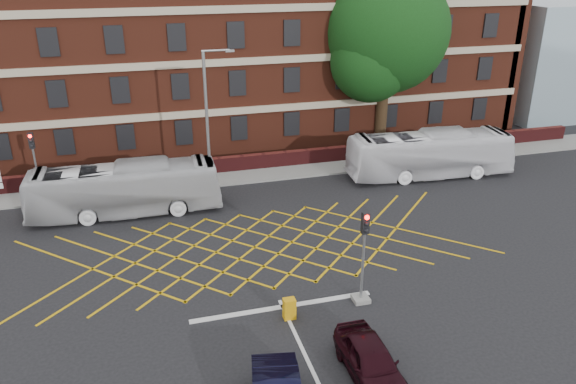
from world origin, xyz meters
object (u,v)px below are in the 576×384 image
object	(u,v)px
utility_cabinet	(289,309)
car_maroon	(371,361)
bus_right	(430,154)
traffic_light_far	(37,173)
street_lamp	(210,151)
deciduous_tree	(386,40)
bus_left	(125,189)
traffic_light_near	(363,266)

from	to	relation	value
utility_cabinet	car_maroon	bearing A→B (deg)	-66.35
bus_right	traffic_light_far	bearing A→B (deg)	88.07
traffic_light_far	street_lamp	world-z (taller)	street_lamp
deciduous_tree	traffic_light_far	xyz separation A→B (m)	(-24.46, -4.35, -6.31)
deciduous_tree	utility_cabinet	size ratio (longest dim) A/B	14.34
bus_right	car_maroon	world-z (taller)	bus_right
car_maroon	traffic_light_far	world-z (taller)	traffic_light_far
traffic_light_far	utility_cabinet	xyz separation A→B (m)	(11.36, -15.81, -1.30)
street_lamp	utility_cabinet	bearing A→B (deg)	-84.64
deciduous_tree	bus_right	bearing A→B (deg)	-87.03
car_maroon	deciduous_tree	distance (m)	27.81
bus_left	bus_right	distance (m)	19.79
deciduous_tree	utility_cabinet	distance (m)	25.22
traffic_light_near	bus_left	bearing A→B (deg)	128.74
bus_left	car_maroon	world-z (taller)	bus_left
bus_right	car_maroon	bearing A→B (deg)	150.42
bus_left	traffic_light_far	xyz separation A→B (m)	(-5.05, 3.42, 0.25)
car_maroon	utility_cabinet	world-z (taller)	car_maroon
car_maroon	street_lamp	distance (m)	17.64
bus_left	street_lamp	size ratio (longest dim) A/B	1.20
traffic_light_far	utility_cabinet	world-z (taller)	traffic_light_far
car_maroon	utility_cabinet	xyz separation A→B (m)	(-1.83, 4.17, -0.24)
bus_right	traffic_light_far	distance (m)	25.00
deciduous_tree	utility_cabinet	xyz separation A→B (m)	(-13.10, -20.16, -7.62)
traffic_light_near	street_lamp	bearing A→B (deg)	109.82
street_lamp	traffic_light_near	bearing A→B (deg)	-70.18
bus_right	traffic_light_near	bearing A→B (deg)	145.84
traffic_light_near	traffic_light_far	xyz separation A→B (m)	(-14.71, 15.46, 0.00)
bus_right	deciduous_tree	size ratio (longest dim) A/B	0.84
bus_left	deciduous_tree	distance (m)	21.91
deciduous_tree	traffic_light_near	size ratio (longest dim) A/B	3.11
traffic_light_far	street_lamp	distance (m)	10.59
street_lamp	utility_cabinet	world-z (taller)	street_lamp
deciduous_tree	traffic_light_far	world-z (taller)	deciduous_tree
utility_cabinet	traffic_light_far	bearing A→B (deg)	125.69
car_maroon	deciduous_tree	size ratio (longest dim) A/B	0.31
car_maroon	traffic_light_far	size ratio (longest dim) A/B	0.97
deciduous_tree	bus_left	bearing A→B (deg)	-158.18
bus_right	utility_cabinet	bearing A→B (deg)	138.50
traffic_light_near	bus_right	bearing A→B (deg)	51.17
car_maroon	deciduous_tree	bearing A→B (deg)	65.45
traffic_light_far	street_lamp	size ratio (longest dim) A/B	0.47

